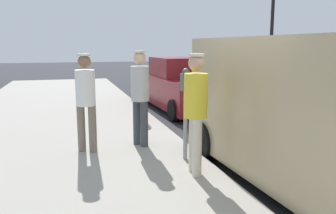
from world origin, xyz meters
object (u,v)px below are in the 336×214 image
object	(u,v)px
parking_meter_near	(186,98)
traffic_light_corner	(288,13)
parked_sedan_behind	(182,86)
pedestrian_in_gray	(140,92)
pedestrian_in_white	(86,96)
pedestrian_in_yellow	(196,106)
fire_hydrant	(140,104)

from	to	relation	value
parking_meter_near	traffic_light_corner	world-z (taller)	traffic_light_corner
parking_meter_near	parked_sedan_behind	world-z (taller)	parking_meter_near
parking_meter_near	pedestrian_in_gray	world-z (taller)	pedestrian_in_gray
pedestrian_in_white	pedestrian_in_yellow	distance (m)	2.15
pedestrian_in_white	parking_meter_near	bearing A→B (deg)	149.92
parking_meter_near	fire_hydrant	xyz separation A→B (m)	(0.10, -3.21, -0.61)
parking_meter_near	fire_hydrant	bearing A→B (deg)	-88.22
pedestrian_in_gray	fire_hydrant	distance (m)	2.32
pedestrian_in_gray	traffic_light_corner	xyz separation A→B (m)	(-8.90, -8.48, 2.33)
pedestrian_in_gray	pedestrian_in_yellow	bearing A→B (deg)	105.58
parking_meter_near	pedestrian_in_yellow	world-z (taller)	pedestrian_in_yellow
parking_meter_near	pedestrian_in_white	world-z (taller)	pedestrian_in_white
traffic_light_corner	parking_meter_near	bearing A→B (deg)	48.67
pedestrian_in_white	parked_sedan_behind	distance (m)	5.45
pedestrian_in_gray	traffic_light_corner	bearing A→B (deg)	-136.39
parking_meter_near	traffic_light_corner	distance (m)	12.86
parking_meter_near	pedestrian_in_white	distance (m)	1.79
parking_meter_near	pedestrian_in_yellow	bearing A→B (deg)	83.41
pedestrian_in_yellow	parked_sedan_behind	world-z (taller)	pedestrian_in_yellow
pedestrian_in_white	fire_hydrant	distance (m)	2.79
pedestrian_in_white	pedestrian_in_gray	xyz separation A→B (m)	(-1.00, -0.12, 0.03)
pedestrian_in_yellow	fire_hydrant	bearing A→B (deg)	-89.67
traffic_light_corner	fire_hydrant	xyz separation A→B (m)	(8.45, 6.28, -2.95)
parked_sedan_behind	pedestrian_in_gray	bearing A→B (deg)	62.05
parking_meter_near	fire_hydrant	world-z (taller)	parking_meter_near
traffic_light_corner	fire_hydrant	size ratio (longest dim) A/B	6.05
parked_sedan_behind	traffic_light_corner	xyz separation A→B (m)	(-6.65, -4.24, 2.77)
fire_hydrant	pedestrian_in_yellow	bearing A→B (deg)	90.33
pedestrian_in_white	pedestrian_in_yellow	bearing A→B (deg)	133.13
pedestrian_in_white	pedestrian_in_gray	size ratio (longest dim) A/B	0.97
fire_hydrant	parking_meter_near	bearing A→B (deg)	91.78
pedestrian_in_white	traffic_light_corner	xyz separation A→B (m)	(-9.90, -8.60, 2.37)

